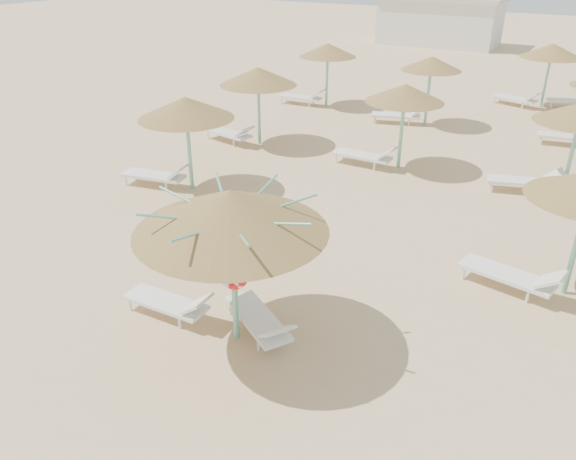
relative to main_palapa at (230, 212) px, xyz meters
The scene contains 6 objects.
ground 2.57m from the main_palapa, behind, with size 120.00×120.00×0.00m, color tan.
main_palapa is the anchor object (origin of this frame).
lounger_main_a 2.64m from the main_palapa, behind, with size 1.83×0.59×0.66m.
lounger_main_b 2.24m from the main_palapa, 38.32° to the left, with size 1.89×1.47×0.68m.
palapa_field 11.18m from the main_palapa, 80.06° to the left, with size 19.22×18.14×2.71m.
service_hut 35.56m from the main_palapa, 100.50° to the left, with size 8.40×4.40×3.25m.
Camera 1 is at (5.35, -6.64, 6.37)m, focal length 35.00 mm.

